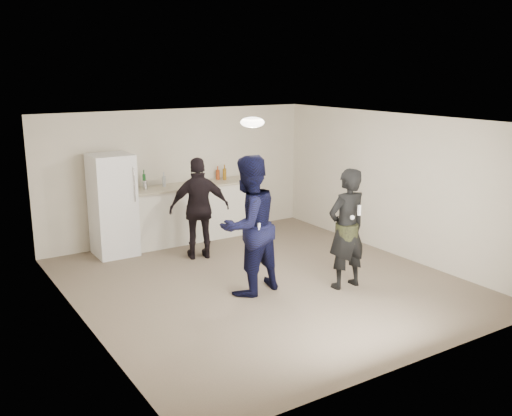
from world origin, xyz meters
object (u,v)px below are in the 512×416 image
counter (193,213)px  man (248,226)px  shaker (145,185)px  fridge (113,205)px  spectator (200,208)px  woman (347,229)px

counter → man: bearing=-100.3°
shaker → man: (0.42, -2.90, -0.15)m
fridge → man: man is taller
counter → spectator: size_ratio=1.47×
man → woman: size_ratio=1.12×
fridge → woman: woman is taller
fridge → shaker: (0.65, 0.09, 0.28)m
fridge → man: (1.07, -2.81, 0.12)m
fridge → woman: (2.42, -3.41, 0.01)m
woman → man: bearing=-24.0°
man → spectator: bearing=-106.7°
counter → shaker: 1.14m
counter → fridge: bearing=-177.5°
counter → spectator: bearing=-110.3°
shaker → woman: bearing=-63.2°
fridge → shaker: bearing=7.7°
woman → spectator: size_ratio=1.03×
fridge → spectator: 1.56m
fridge → shaker: fridge is taller
counter → fridge: fridge is taller
man → spectator: (0.13, 1.82, -0.14)m
woman → spectator: (-1.22, 2.42, -0.03)m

